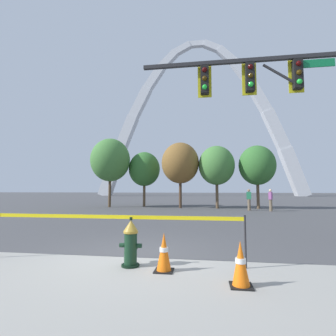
{
  "coord_description": "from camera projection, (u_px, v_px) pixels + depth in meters",
  "views": [
    {
      "loc": [
        1.64,
        -5.95,
        1.56
      ],
      "look_at": [
        0.04,
        5.0,
        2.5
      ],
      "focal_mm": 27.06,
      "sensor_mm": 36.0,
      "label": 1
    }
  ],
  "objects": [
    {
      "name": "ground_plane",
      "position": [
        136.0,
        256.0,
        5.97
      ],
      "size": [
        240.0,
        240.0,
        0.0
      ],
      "primitive_type": "plane",
      "color": "#474749"
    },
    {
      "name": "fire_hydrant",
      "position": [
        131.0,
        243.0,
        5.16
      ],
      "size": [
        0.46,
        0.48,
        0.99
      ],
      "color": "black",
      "rests_on": "ground"
    },
    {
      "name": "caution_tape_barrier",
      "position": [
        112.0,
        229.0,
        5.44
      ],
      "size": [
        5.57,
        0.05,
        1.05
      ],
      "color": "#232326",
      "rests_on": "ground"
    },
    {
      "name": "traffic_cone_by_hydrant",
      "position": [
        164.0,
        252.0,
        4.83
      ],
      "size": [
        0.36,
        0.36,
        0.73
      ],
      "color": "black",
      "rests_on": "ground"
    },
    {
      "name": "traffic_cone_mid_sidewalk",
      "position": [
        241.0,
        264.0,
        4.07
      ],
      "size": [
        0.36,
        0.36,
        0.73
      ],
      "color": "black",
      "rests_on": "ground"
    },
    {
      "name": "traffic_signal_gantry",
      "position": [
        287.0,
        100.0,
        7.67
      ],
      "size": [
        6.42,
        0.44,
        6.0
      ],
      "color": "#232326",
      "rests_on": "ground"
    },
    {
      "name": "monument_arch",
      "position": [
        198.0,
        125.0,
        63.81
      ],
      "size": [
        51.26,
        2.83,
        40.37
      ],
      "color": "silver",
      "rests_on": "ground"
    },
    {
      "name": "tree_far_left",
      "position": [
        110.0,
        160.0,
        22.81
      ],
      "size": [
        3.51,
        3.51,
        6.15
      ],
      "color": "brown",
      "rests_on": "ground"
    },
    {
      "name": "tree_left_mid",
      "position": [
        144.0,
        169.0,
        23.61
      ],
      "size": [
        2.89,
        2.89,
        5.05
      ],
      "color": "brown",
      "rests_on": "ground"
    },
    {
      "name": "tree_center_left",
      "position": [
        180.0,
        163.0,
        21.68
      ],
      "size": [
        3.19,
        3.19,
        5.58
      ],
      "color": "#473323",
      "rests_on": "ground"
    },
    {
      "name": "tree_center_right",
      "position": [
        217.0,
        165.0,
        21.21
      ],
      "size": [
        2.98,
        2.98,
        5.22
      ],
      "color": "brown",
      "rests_on": "ground"
    },
    {
      "name": "tree_right_mid",
      "position": [
        257.0,
        165.0,
        20.85
      ],
      "size": [
        2.97,
        2.97,
        5.19
      ],
      "color": "brown",
      "rests_on": "ground"
    },
    {
      "name": "pedestrian_walking_left",
      "position": [
        271.0,
        200.0,
        18.23
      ],
      "size": [
        0.34,
        0.39,
        1.59
      ],
      "color": "brown",
      "rests_on": "ground"
    },
    {
      "name": "pedestrian_standing_center",
      "position": [
        249.0,
        199.0,
        18.89
      ],
      "size": [
        0.37,
        0.25,
        1.59
      ],
      "color": "brown",
      "rests_on": "ground"
    }
  ]
}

